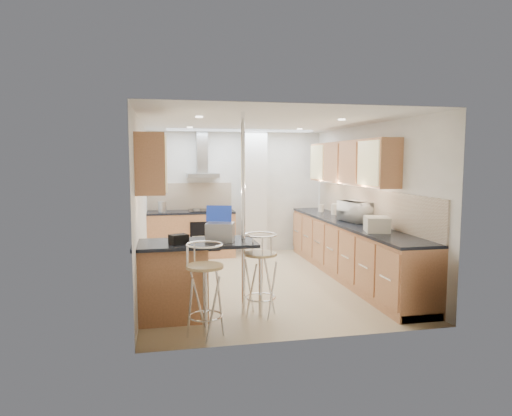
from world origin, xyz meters
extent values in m
plane|color=#CAAD87|center=(0.00, 0.00, 0.00)|extent=(4.80, 4.80, 0.00)
cube|color=silver|center=(0.00, 2.40, 1.25)|extent=(3.60, 0.04, 2.50)
cube|color=silver|center=(0.00, -2.40, 1.25)|extent=(3.60, 0.04, 2.50)
cube|color=silver|center=(-1.80, 0.00, 1.25)|extent=(0.04, 4.80, 2.50)
cube|color=silver|center=(1.80, 0.00, 1.25)|extent=(0.04, 4.80, 2.50)
cube|color=white|center=(0.00, 0.00, 2.50)|extent=(3.60, 4.80, 0.02)
cube|color=#AB6E44|center=(1.63, 0.40, 1.88)|extent=(0.34, 3.00, 0.72)
cube|color=#AB6E44|center=(-1.63, -1.35, 1.88)|extent=(0.34, 0.62, 0.72)
cube|color=beige|center=(1.79, 0.00, 1.18)|extent=(0.03, 4.40, 0.56)
cube|color=beige|center=(-0.95, 2.38, 1.18)|extent=(1.70, 0.03, 0.56)
cube|color=white|center=(0.35, 2.20, 1.25)|extent=(0.45, 0.40, 2.50)
cube|color=#A8AAAD|center=(-0.70, 2.15, 1.62)|extent=(0.62, 0.48, 0.08)
cube|color=#A8AAAD|center=(-0.70, 2.29, 2.06)|extent=(0.22, 0.20, 0.88)
cylinder|color=white|center=(-0.53, -1.45, 1.25)|extent=(0.05, 0.05, 2.50)
cube|color=black|center=(-0.70, 1.79, 0.45)|extent=(0.58, 0.02, 0.58)
cube|color=black|center=(-0.70, 2.10, 0.93)|extent=(0.58, 0.50, 0.02)
cube|color=tan|center=(0.00, 1.80, 2.48)|extent=(2.80, 0.35, 0.02)
cube|color=#AB6E44|center=(1.50, 0.00, 0.44)|extent=(0.60, 4.40, 0.88)
cube|color=black|center=(1.50, 0.00, 0.90)|extent=(0.63, 4.40, 0.04)
cube|color=#AB6E44|center=(-0.95, 2.10, 0.44)|extent=(1.70, 0.60, 0.88)
cube|color=black|center=(-0.95, 2.10, 0.90)|extent=(1.70, 0.63, 0.04)
cube|color=#AB6E44|center=(-1.12, -1.45, 0.45)|extent=(1.35, 0.62, 0.90)
cube|color=black|center=(-1.12, -1.45, 0.92)|extent=(1.47, 0.72, 0.04)
imported|color=white|center=(1.62, -0.02, 1.09)|extent=(0.51, 0.67, 0.33)
cube|color=gray|center=(-0.82, -1.48, 1.05)|extent=(0.39, 0.33, 0.23)
cube|color=black|center=(-1.32, -1.54, 1.00)|extent=(0.25, 0.22, 0.11)
cylinder|color=#EEE5CE|center=(1.61, 0.96, 1.02)|extent=(0.15, 0.15, 0.20)
cylinder|color=#EEE5CE|center=(1.52, 1.44, 0.99)|extent=(0.11, 0.11, 0.14)
cylinder|color=beige|center=(1.60, -0.88, 1.02)|extent=(0.18, 0.18, 0.20)
cylinder|color=white|center=(1.42, -1.19, 0.99)|extent=(0.12, 0.12, 0.15)
cube|color=#EEE5CE|center=(1.45, -1.06, 1.03)|extent=(0.42, 0.47, 0.21)
cylinder|color=#A8AAAD|center=(-1.50, 2.04, 1.02)|extent=(0.16, 0.16, 0.21)
camera|label=1|loc=(-1.50, -6.93, 1.93)|focal=32.00mm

